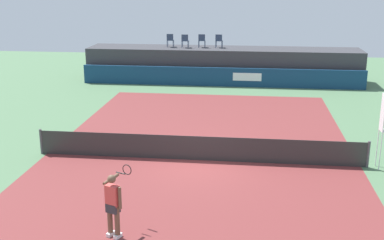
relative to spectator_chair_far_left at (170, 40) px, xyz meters
The scene contains 13 objects.
ground_plane 13.14m from the spectator_chair_far_left, 73.94° to the right, with size 48.00×48.00×0.00m, color #4C704C.
court_inner 15.99m from the spectator_chair_far_left, 76.96° to the right, with size 12.00×22.00×0.00m, color maroon.
sponsor_wall 4.53m from the spectator_chair_far_left, 27.54° to the right, with size 18.00×0.22×1.20m.
spectator_platform 3.90m from the spectator_chair_far_left, ahead, with size 18.00×2.80×2.20m, color #38383D.
spectator_chair_far_left is the anchor object (origin of this frame).
spectator_chair_left 1.05m from the spectator_chair_far_left, 11.79° to the right, with size 0.44×0.44×0.89m.
spectator_chair_center 2.13m from the spectator_chair_far_left, ahead, with size 0.45×0.45×0.89m.
spectator_chair_right 3.27m from the spectator_chair_far_left, ahead, with size 0.46×0.46×0.89m.
umpire_chair 18.47m from the spectator_chair_far_left, 56.43° to the right, with size 0.46×0.46×2.76m.
tennis_net 15.92m from the spectator_chair_far_left, 76.96° to the right, with size 12.40×0.02×0.95m, color #2D2D2D.
net_post_near 15.74m from the spectator_chair_far_left, 99.76° to the right, with size 0.10×0.10×1.00m, color #4C4C51.
net_post_far 18.33m from the spectator_chair_far_left, 57.57° to the right, with size 0.10×0.10×1.00m, color #4C4C51.
tennis_player 21.50m from the spectator_chair_far_left, 84.79° to the right, with size 0.57×1.26×1.77m.
Camera 1 is at (1.85, -17.51, 6.64)m, focal length 46.23 mm.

